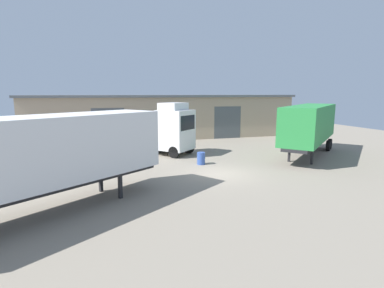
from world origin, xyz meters
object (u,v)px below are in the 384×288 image
at_px(container_trailer_orange, 32,155).
at_px(gravel_pile, 41,152).
at_px(container_trailer_green, 310,124).
at_px(tractor_unit_white, 171,130).
at_px(oil_drum, 201,158).

relative_size(container_trailer_orange, gravel_pile, 2.54).
distance_m(container_trailer_green, container_trailer_orange, 20.03).
bearing_deg(tractor_unit_white, container_trailer_green, 27.16).
bearing_deg(container_trailer_green, container_trailer_orange, -20.60).
height_order(container_trailer_orange, oil_drum, container_trailer_orange).
bearing_deg(container_trailer_green, tractor_unit_white, -62.02).
distance_m(container_trailer_orange, gravel_pile, 11.82).
xyz_separation_m(container_trailer_green, oil_drum, (-9.28, -0.28, -2.17)).
bearing_deg(oil_drum, container_trailer_green, 1.72).
distance_m(container_trailer_orange, oil_drum, 11.90).
height_order(container_trailer_orange, gravel_pile, container_trailer_orange).
distance_m(tractor_unit_white, gravel_pile, 10.07).
bearing_deg(oil_drum, gravel_pile, 157.98).
height_order(container_trailer_green, container_trailer_orange, container_trailer_orange).
xyz_separation_m(tractor_unit_white, container_trailer_orange, (-8.13, -11.12, 0.62)).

